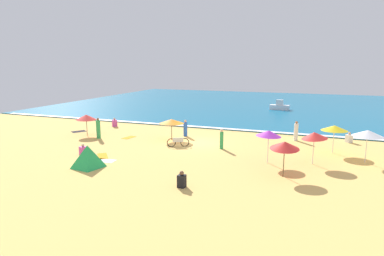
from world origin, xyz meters
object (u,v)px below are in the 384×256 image
Objects in this scene: beach_umbrella_3 at (269,133)px; beachgoer_0 at (296,132)px; beach_umbrella_1 at (314,135)px; small_boat_0 at (280,106)px; beachgoer_2 at (185,129)px; beach_umbrella_5 at (334,128)px; beachgoer_6 at (83,150)px; beachgoer_7 at (98,129)px; beach_tent at (88,157)px; parked_bicycle at (178,142)px; beach_umbrella_2 at (285,145)px; beachgoer_3 at (222,139)px; beach_umbrella_6 at (368,133)px; beach_umbrella_4 at (172,121)px; beachgoer_5 at (182,180)px; beach_umbrella_0 at (86,117)px; beachgoer_4 at (115,123)px; beachgoer_1 at (349,138)px.

beach_umbrella_3 is 1.33× the size of beachgoer_0.
beach_umbrella_1 is 0.83× the size of small_boat_0.
beach_umbrella_5 is at bearing -6.66° from beachgoer_2.
beachgoer_7 is (-2.21, 4.89, 0.54)m from beachgoer_6.
beach_umbrella_3 is 1.04× the size of beach_tent.
beach_umbrella_5 is 12.03m from parked_bicycle.
beach_umbrella_2 is 1.39× the size of beachgoer_3.
beach_umbrella_3 is 26.40m from small_boat_0.
beach_umbrella_6 is (1.98, -1.94, 0.14)m from beach_umbrella_5.
beach_umbrella_4 is at bearing -178.33° from beach_umbrella_5.
beachgoer_5 is (-6.62, -7.04, -1.57)m from beach_umbrella_1.
beachgoer_2 is 1.93× the size of beachgoer_6.
beachgoer_5 is at bearing -35.89° from beachgoer_7.
beach_umbrella_3 is 4.84m from beachgoer_3.
beach_umbrella_0 is 9.31m from beachgoer_2.
beach_tent is 14.20m from beachgoer_4.
beachgoer_1 is at bearing 2.45° from beachgoer_4.
beachgoer_7 is (-16.69, -5.39, 0.06)m from beachgoer_0.
beach_umbrella_6 is (6.22, 2.34, 0.01)m from beach_umbrella_3.
beachgoer_6 is at bearing -68.32° from beachgoer_4.
beach_umbrella_1 is 2.50× the size of beachgoer_1.
beach_umbrella_3 is at bearing -159.37° from beach_umbrella_6.
beachgoer_0 is 9.86m from beachgoer_2.
beach_umbrella_3 reaches higher than beachgoer_0.
beachgoer_6 is at bearing -150.29° from beachgoer_3.
beach_umbrella_2 is at bearing 12.90° from beach_tent.
beach_umbrella_6 is 1.82× the size of beachgoer_2.
beach_umbrella_6 reaches higher than beach_umbrella_2.
beach_umbrella_2 is 2.46× the size of beachgoer_1.
beachgoer_6 is at bearing -119.38° from beachgoer_2.
beach_umbrella_5 is at bearing 135.69° from beach_umbrella_6.
beachgoer_0 is 1.85× the size of beachgoer_5.
beach_umbrella_2 is 12.73m from beachgoer_2.
beachgoer_4 is (-6.44, 12.65, -0.36)m from beach_tent.
beachgoer_0 is 0.63× the size of small_boat_0.
parked_bicycle is at bearing -76.83° from beachgoer_2.
beach_umbrella_1 is 9.79m from beachgoer_5.
beach_umbrella_0 is 27.89m from small_boat_0.
beachgoer_4 is at bearing 116.99° from beach_tent.
parked_bicycle is (-11.70, -2.35, -1.54)m from beach_umbrella_5.
beach_umbrella_6 is (15.14, -1.55, 0.40)m from beach_umbrella_4.
beachgoer_4 is at bearing 169.25° from beachgoer_2.
parked_bicycle is (-13.68, -0.42, -1.68)m from beach_umbrella_6.
beach_umbrella_3 is 0.88× the size of beach_umbrella_5.
beachgoer_5 is at bearing -8.34° from beach_tent.
beachgoer_2 is (-12.59, 1.47, -1.21)m from beach_umbrella_5.
beachgoer_7 is (-15.34, 2.14, -1.18)m from beach_umbrella_3.
beach_umbrella_2 is at bearing -26.74° from parked_bicycle.
small_boat_0 is at bearing 57.38° from beach_umbrella_0.
beachgoer_1 is 0.98× the size of beachgoer_5.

